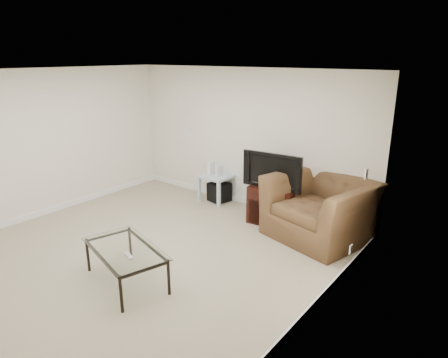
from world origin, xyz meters
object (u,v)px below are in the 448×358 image
Objects in this scene: subwoofer at (219,192)px; coffee_table at (126,265)px; tv_stand at (274,204)px; side_table at (217,188)px; television at (275,170)px; recliner at (320,198)px.

subwoofer is 0.30× the size of coffee_table.
side_table is at bearing 165.25° from tv_stand.
subwoofer is (-1.36, 0.28, -0.75)m from television.
television is 2.81m from coffee_table.
tv_stand reaches higher than side_table.
coffee_table is at bearing -105.81° from tv_stand.
recliner is (0.83, -0.06, 0.31)m from tv_stand.
tv_stand is 1.41× the size of side_table.
television is at bearing -11.74° from subwoofer.
recliner reaches higher than subwoofer.
side_table is at bearing -172.87° from recliner.
recliner reaches higher than television.
recliner is at bearing 63.32° from coffee_table.
television is 2.71× the size of subwoofer.
side_table is 1.56× the size of subwoofer.
side_table is at bearing 106.86° from coffee_table.
recliner is at bearing -7.42° from side_table.
recliner is 2.99m from coffee_table.
side_table reaches higher than coffee_table.
side_table is 0.46× the size of coffee_table.
recliner is (0.83, -0.03, -0.30)m from television.
coffee_table is at bearing -102.14° from recliner.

